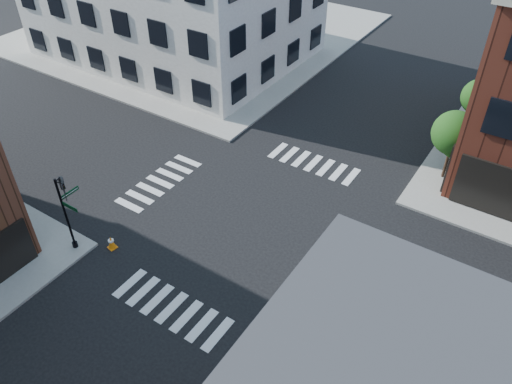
{
  "coord_description": "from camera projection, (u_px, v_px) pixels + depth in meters",
  "views": [
    {
      "loc": [
        11.47,
        -17.23,
        18.82
      ],
      "look_at": [
        0.25,
        -0.18,
        2.5
      ],
      "focal_mm": 35.0,
      "sensor_mm": 36.0,
      "label": 1
    }
  ],
  "objects": [
    {
      "name": "ground",
      "position": [
        254.0,
        224.0,
        27.92
      ],
      "size": [
        120.0,
        120.0,
        0.0
      ],
      "primitive_type": "plane",
      "color": "black",
      "rests_on": "ground"
    },
    {
      "name": "sidewalk_nw",
      "position": [
        196.0,
        30.0,
        50.59
      ],
      "size": [
        30.0,
        30.0,
        0.15
      ],
      "primitive_type": "cube",
      "color": "gray",
      "rests_on": "ground"
    },
    {
      "name": "tree_near",
      "position": [
        455.0,
        136.0,
        29.21
      ],
      "size": [
        2.69,
        2.69,
        4.49
      ],
      "color": "black",
      "rests_on": "ground"
    },
    {
      "name": "tree_far",
      "position": [
        480.0,
        99.0,
        33.31
      ],
      "size": [
        2.43,
        2.43,
        4.07
      ],
      "color": "black",
      "rests_on": "ground"
    },
    {
      "name": "signal_pole",
      "position": [
        66.0,
        207.0,
        24.66
      ],
      "size": [
        1.29,
        1.24,
        4.6
      ],
      "color": "black",
      "rests_on": "ground"
    },
    {
      "name": "traffic_cone",
      "position": [
        111.0,
        242.0,
        26.21
      ],
      "size": [
        0.5,
        0.5,
        0.79
      ],
      "rotation": [
        0.0,
        0.0,
        -0.18
      ],
      "color": "orange",
      "rests_on": "ground"
    }
  ]
}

